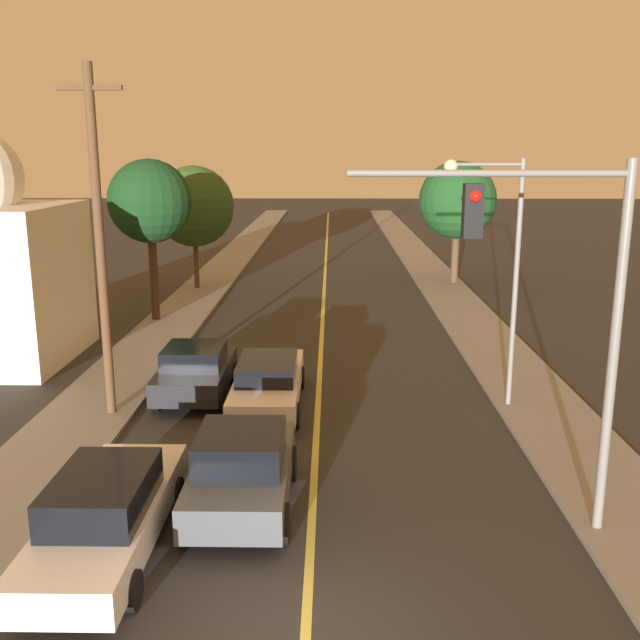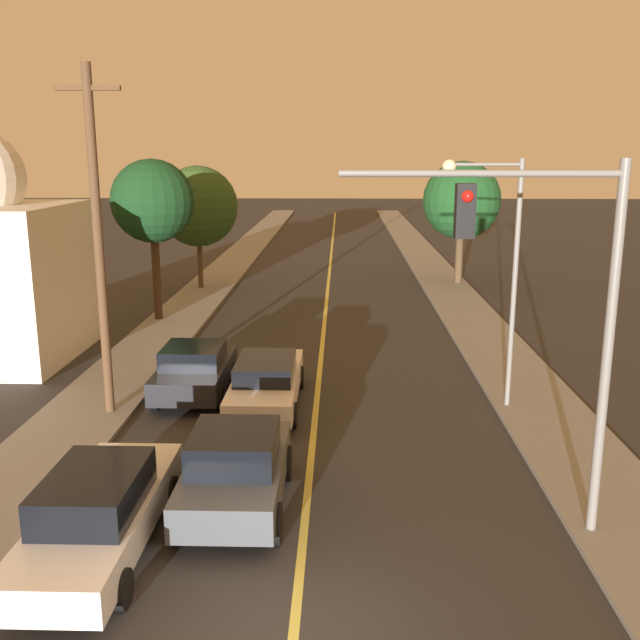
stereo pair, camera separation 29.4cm
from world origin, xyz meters
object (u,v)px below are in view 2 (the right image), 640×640
object	(u,v)px
tree_left_near	(153,202)
tree_left_far	(198,206)
car_near_lane_front	(236,469)
tree_right_near	(462,201)
car_outer_lane_front	(99,511)
traffic_signal_mast	(552,289)
streetlamp_right	(496,248)
utility_pole_left	(98,239)
car_near_lane_second	(266,381)
car_outer_lane_second	(195,370)

from	to	relation	value
tree_left_near	tree_left_far	world-z (taller)	tree_left_near
car_near_lane_front	tree_right_near	world-z (taller)	tree_right_near
tree_left_far	tree_right_near	world-z (taller)	tree_right_near
car_outer_lane_front	traffic_signal_mast	distance (m)	8.65
streetlamp_right	utility_pole_left	xyz separation A→B (m)	(-10.16, -0.80, 0.29)
streetlamp_right	tree_left_near	world-z (taller)	streetlamp_right
car_near_lane_second	tree_left_far	distance (m)	18.13
tree_left_far	utility_pole_left	bearing A→B (deg)	-86.77
car_near_lane_front	tree_left_far	size ratio (longest dim) A/B	0.67
car_outer_lane_front	tree_left_near	size ratio (longest dim) A/B	0.80
car_near_lane_front	tree_left_near	distance (m)	17.21
utility_pole_left	tree_right_near	bearing A→B (deg)	57.75
utility_pole_left	tree_left_near	world-z (taller)	utility_pole_left
car_near_lane_second	car_outer_lane_front	xyz separation A→B (m)	(-2.14, -7.41, 0.05)
car_near_lane_second	streetlamp_right	distance (m)	7.08
traffic_signal_mast	tree_right_near	bearing A→B (deg)	84.07
car_outer_lane_second	tree_right_near	distance (m)	21.01
streetlamp_right	utility_pole_left	bearing A→B (deg)	-175.51
car_outer_lane_second	streetlamp_right	bearing A→B (deg)	-5.61
car_outer_lane_second	traffic_signal_mast	bearing A→B (deg)	-43.68
car_near_lane_front	car_near_lane_second	size ratio (longest dim) A/B	0.80
tree_left_near	utility_pole_left	bearing A→B (deg)	-82.55
car_near_lane_front	tree_right_near	size ratio (longest dim) A/B	0.65
traffic_signal_mast	tree_left_near	bearing A→B (deg)	123.85
car_outer_lane_second	streetlamp_right	distance (m)	9.00
car_near_lane_second	streetlamp_right	xyz separation A→B (m)	(6.05, 0.02, 3.67)
streetlamp_right	tree_right_near	distance (m)	18.85
car_outer_lane_second	tree_left_near	size ratio (longest dim) A/B	0.61
car_near_lane_front	car_near_lane_second	bearing A→B (deg)	90.00
car_near_lane_second	tree_left_near	distance (m)	12.15
car_near_lane_front	traffic_signal_mast	xyz separation A→B (m)	(5.59, -0.76, 3.73)
car_near_lane_front	tree_left_near	bearing A→B (deg)	109.23
car_outer_lane_second	traffic_signal_mast	distance (m)	11.35
car_outer_lane_front	streetlamp_right	size ratio (longest dim) A/B	0.79
car_near_lane_second	tree_left_far	world-z (taller)	tree_left_far
streetlamp_right	tree_left_near	distance (m)	15.28
traffic_signal_mast	utility_pole_left	xyz separation A→B (m)	(-9.69, 5.78, 0.11)
car_outer_lane_front	tree_right_near	distance (m)	28.37
tree_left_near	car_outer_lane_front	bearing A→B (deg)	-79.05
utility_pole_left	tree_right_near	world-z (taller)	utility_pole_left
car_near_lane_front	utility_pole_left	distance (m)	7.54
car_outer_lane_front	tree_right_near	xyz separation A→B (m)	(10.36, 26.17, 3.61)
tree_right_near	utility_pole_left	bearing A→B (deg)	-122.25
streetlamp_right	utility_pole_left	size ratio (longest dim) A/B	0.74
car_near_lane_second	tree_left_near	xyz separation A→B (m)	(-5.51, 10.00, 4.16)
car_near_lane_second	car_outer_lane_second	bearing A→B (deg)	158.82
car_near_lane_second	tree_right_near	xyz separation A→B (m)	(8.22, 18.75, 3.66)
car_outer_lane_front	car_outer_lane_second	distance (m)	8.24
car_outer_lane_second	traffic_signal_mast	xyz separation A→B (m)	(7.73, -7.38, 3.81)
utility_pole_left	car_near_lane_second	bearing A→B (deg)	10.69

